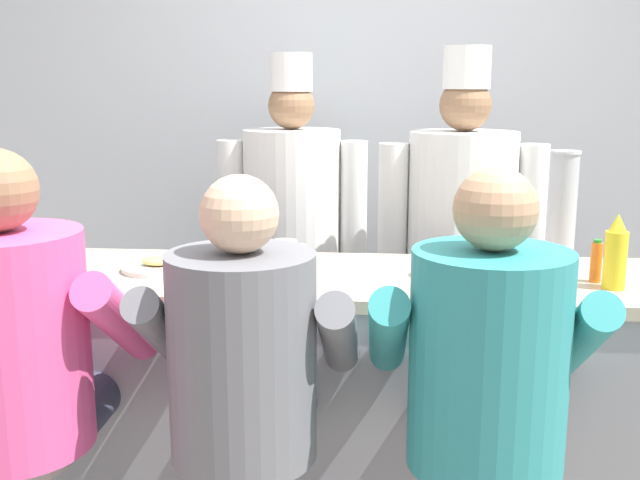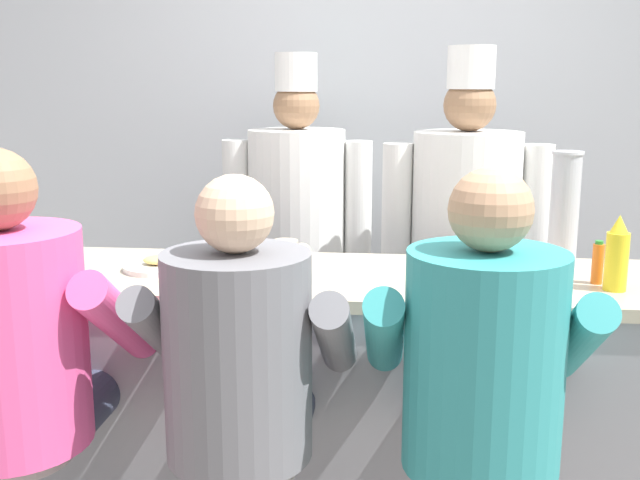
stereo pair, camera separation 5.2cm
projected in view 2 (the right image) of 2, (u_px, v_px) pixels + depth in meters
wall_back at (366, 137)px, 3.80m from camera, size 10.00×0.06×2.70m
diner_counter at (344, 414)px, 2.57m from camera, size 2.46×0.63×1.00m
ketchup_bottle_red at (495, 251)px, 2.30m from camera, size 0.06×0.06×0.24m
mustard_bottle_yellow at (617, 256)px, 2.26m from camera, size 0.07×0.07×0.23m
hot_sauce_bottle_orange at (598, 263)px, 2.34m from camera, size 0.04×0.04×0.14m
water_pitcher_clear at (474, 236)px, 2.52m from camera, size 0.14×0.13×0.23m
breakfast_plate at (159, 265)px, 2.53m from camera, size 0.24×0.24×0.05m
cereal_bowl at (439, 268)px, 2.43m from camera, size 0.13×0.13×0.06m
coffee_mug_blue at (47, 261)px, 2.47m from camera, size 0.13×0.09×0.08m
coffee_mug_tan at (287, 253)px, 2.56m from camera, size 0.14×0.09×0.09m
cup_stack_steel at (564, 210)px, 2.52m from camera, size 0.10×0.10×0.40m
diner_seated_pink at (15, 348)px, 2.02m from camera, size 0.63×0.62×1.46m
diner_seated_grey at (241, 367)px, 1.96m from camera, size 0.58×0.57×1.40m
diner_seated_teal at (481, 372)px, 1.90m from camera, size 0.60×0.59×1.42m
cook_in_whites_near at (297, 229)px, 3.44m from camera, size 0.68×0.44×1.75m
cook_in_whites_far at (464, 242)px, 3.11m from camera, size 0.69×0.44×1.76m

